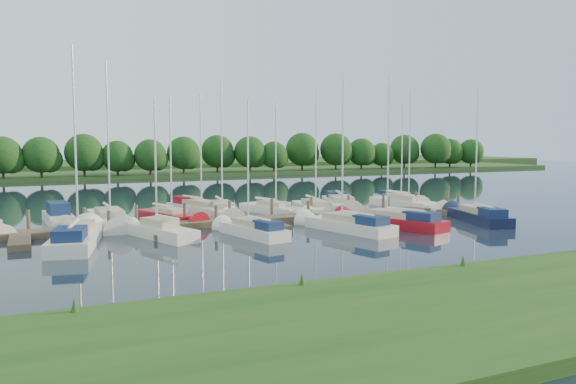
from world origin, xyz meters
name	(u,v)px	position (x,y,z in m)	size (l,w,h in m)	color
ground	(305,240)	(0.00, 0.00, 0.00)	(260.00, 260.00, 0.00)	#181F31
near_bank	(501,304)	(0.00, -16.00, 0.25)	(90.00, 10.00, 0.50)	#1A4614
dock	(261,221)	(0.00, 7.31, 0.20)	(40.00, 6.00, 0.40)	#4B3C2A
mooring_pilings	(255,214)	(0.00, 8.43, 0.60)	(38.24, 2.84, 2.00)	#473D33
far_shore	(124,173)	(0.00, 75.00, 0.30)	(180.00, 30.00, 0.60)	#234018
distant_hill	(107,165)	(0.00, 100.00, 0.70)	(220.00, 40.00, 1.40)	#365826
treeline	(167,153)	(5.14, 61.85, 4.08)	(147.90, 9.29, 8.22)	#38281C
motorboat	(59,218)	(-13.54, 13.72, 0.39)	(2.16, 6.09, 1.98)	white
sailboat_n_2	(110,221)	(-10.19, 11.34, 0.27)	(2.41, 9.53, 12.07)	white
sailboat_n_3	(170,217)	(-5.73, 11.62, 0.27)	(3.86, 7.59, 9.68)	maroon
sailboat_n_4	(199,210)	(-2.71, 14.47, 0.34)	(3.93, 8.00, 10.36)	white
sailboat_n_5	(222,212)	(-1.25, 12.72, 0.28)	(3.09, 8.90, 11.24)	white
sailboat_n_6	(274,210)	(3.18, 12.26, 0.27)	(3.73, 7.59, 9.69)	white
sailboat_n_7	(315,210)	(6.29, 10.84, 0.28)	(3.34, 8.53, 10.79)	white
sailboat_n_8	(341,205)	(10.04, 12.92, 0.33)	(5.29, 9.98, 12.68)	white
sailboat_n_9	(406,205)	(15.57, 10.74, 0.28)	(2.84, 8.55, 10.93)	white
sailboat_n_10	(399,200)	(17.35, 14.31, 0.31)	(2.57, 8.00, 10.01)	white
sailboat_s_0	(77,239)	(-12.93, 3.95, 0.34)	(3.84, 9.54, 12.07)	white
sailboat_s_1	(159,233)	(-8.05, 4.33, 0.29)	(3.58, 6.96, 9.24)	white
sailboat_s_2	(252,231)	(-2.55, 2.46, 0.33)	(2.85, 7.05, 9.08)	white
sailboat_s_3	(347,226)	(4.02, 1.74, 0.33)	(3.62, 8.24, 10.52)	white
sailboat_s_4	(392,222)	(7.93, 2.00, 0.33)	(4.54, 8.61, 11.09)	maroon
sailboat_s_5	(477,217)	(15.33, 1.55, 0.33)	(3.87, 8.26, 10.57)	#0F1735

